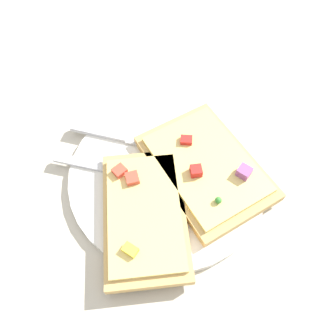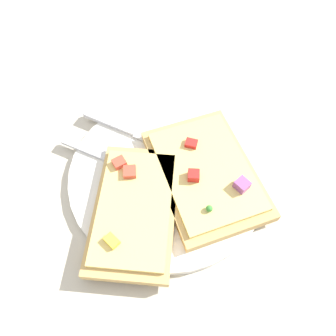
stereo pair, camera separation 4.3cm
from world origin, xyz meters
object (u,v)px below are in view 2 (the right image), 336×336
(plate, at_px, (168,174))
(knife, at_px, (142,134))
(pizza_slice_corner, at_px, (135,209))
(pizza_slice_main, at_px, (206,173))
(fork, at_px, (145,172))

(plate, height_order, knife, knife)
(plate, distance_m, pizza_slice_corner, 0.07)
(plate, relative_size, pizza_slice_corner, 1.48)
(knife, xyz_separation_m, pizza_slice_main, (-0.07, -0.09, 0.01))
(plate, bearing_deg, pizza_slice_main, -98.60)
(pizza_slice_corner, bearing_deg, pizza_slice_main, -55.77)
(plate, relative_size, fork, 1.22)
(pizza_slice_main, bearing_deg, knife, 32.08)
(fork, xyz_separation_m, pizza_slice_corner, (-0.06, 0.01, 0.01))
(knife, distance_m, pizza_slice_corner, 0.12)
(knife, bearing_deg, pizza_slice_main, -12.37)
(plate, xyz_separation_m, pizza_slice_corner, (-0.06, 0.04, 0.02))
(fork, height_order, knife, knife)
(fork, relative_size, knife, 1.05)
(pizza_slice_main, height_order, pizza_slice_corner, pizza_slice_main)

